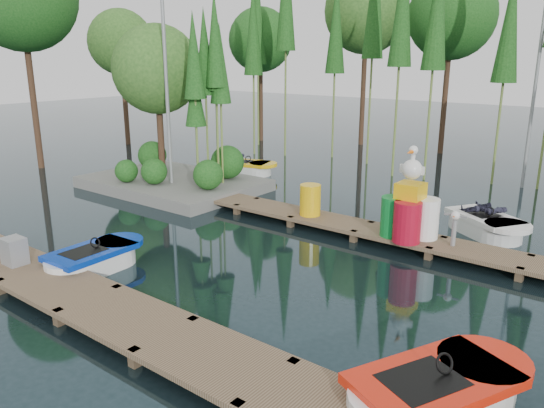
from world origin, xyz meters
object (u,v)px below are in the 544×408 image
Objects in this scene: island at (169,99)px; boat_yellow_far at (246,168)px; boat_blue at (94,260)px; yellow_barrel at (310,200)px; drum_cluster at (409,212)px; boat_red at (436,395)px; utility_cabinet at (14,251)px.

boat_yellow_far is (0.80, 3.21, -2.92)m from island.
yellow_barrel is at bearing 68.61° from boat_blue.
island is at bearing -99.33° from boat_yellow_far.
boat_yellow_far reaches higher than boat_blue.
drum_cluster is at bearing -3.06° from yellow_barrel.
drum_cluster is (9.65, -0.95, -2.20)m from island.
boat_yellow_far is at bearing 165.06° from boat_red.
boat_yellow_far is 11.35m from utility_cabinet.
boat_yellow_far is 9.80m from drum_cluster.
drum_cluster reaches higher than utility_cabinet.
boat_blue is 1.66m from utility_cabinet.
boat_red reaches higher than boat_blue.
drum_cluster reaches higher than boat_blue.
drum_cluster is at bearing -20.56° from boat_yellow_far.
drum_cluster reaches higher than yellow_barrel.
island is 4.41m from boat_yellow_far.
island is 2.16× the size of boat_red.
island reaches higher than boat_red.
yellow_barrel is (6.62, -0.79, -2.44)m from island.
boat_blue is at bearing -64.08° from boat_yellow_far.
boat_red is (12.60, -6.64, -2.91)m from island.
yellow_barrel is (2.03, 5.74, 0.51)m from boat_blue.
island is at bearing 174.36° from drum_cluster.
utility_cabinet is (2.78, -11.00, 0.33)m from boat_yellow_far.
boat_yellow_far is 3.03× the size of yellow_barrel.
island is at bearing 123.18° from boat_blue.
boat_red is at bearing -27.80° from island.
boat_red is 9.09m from utility_cabinet.
yellow_barrel reaches higher than boat_yellow_far.
drum_cluster is (8.85, -4.16, 0.72)m from boat_yellow_far.
utility_cabinet is 9.15m from drum_cluster.
boat_red is 15.37m from boat_yellow_far.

